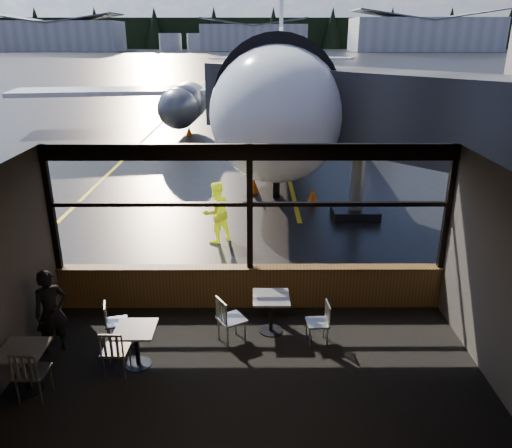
{
  "coord_description": "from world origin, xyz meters",
  "views": [
    {
      "loc": [
        0.08,
        -9.36,
        5.44
      ],
      "look_at": [
        0.13,
        1.0,
        1.5
      ],
      "focal_mm": 35.0,
      "sensor_mm": 36.0,
      "label": 1
    }
  ],
  "objects_px": {
    "chair_left_s": "(33,372)",
    "ground_crew": "(216,212)",
    "cone_extra": "(254,185)",
    "chair_mid_w": "(117,323)",
    "cone_wing": "(189,131)",
    "chair_near_e": "(317,323)",
    "airliner": "(280,27)",
    "chair_mid_s": "(116,350)",
    "jet_bridge": "(370,146)",
    "cone_nose": "(313,196)",
    "chair_near_w": "(232,320)",
    "cafe_table_mid": "(137,347)",
    "passenger": "(52,312)",
    "cafe_table_left": "(26,370)",
    "cafe_table_near": "(271,314)"
  },
  "relations": [
    {
      "from": "cone_wing",
      "to": "cone_extra",
      "type": "xyz_separation_m",
      "value": [
        3.74,
        -11.12,
        0.01
      ]
    },
    {
      "from": "jet_bridge",
      "to": "chair_mid_s",
      "type": "bearing_deg",
      "value": -127.12
    },
    {
      "from": "cafe_table_left",
      "to": "cone_wing",
      "type": "bearing_deg",
      "value": 90.14
    },
    {
      "from": "chair_near_e",
      "to": "cafe_table_left",
      "type": "bearing_deg",
      "value": 101.08
    },
    {
      "from": "airliner",
      "to": "chair_mid_w",
      "type": "bearing_deg",
      "value": -97.44
    },
    {
      "from": "cone_extra",
      "to": "cone_nose",
      "type": "bearing_deg",
      "value": -34.9
    },
    {
      "from": "chair_near_w",
      "to": "cone_wing",
      "type": "distance_m",
      "value": 20.96
    },
    {
      "from": "cafe_table_left",
      "to": "chair_left_s",
      "type": "bearing_deg",
      "value": -41.93
    },
    {
      "from": "cafe_table_mid",
      "to": "ground_crew",
      "type": "bearing_deg",
      "value": 80.08
    },
    {
      "from": "cafe_table_mid",
      "to": "chair_left_s",
      "type": "bearing_deg",
      "value": -150.64
    },
    {
      "from": "ground_crew",
      "to": "chair_near_e",
      "type": "bearing_deg",
      "value": 76.07
    },
    {
      "from": "chair_mid_s",
      "to": "ground_crew",
      "type": "bearing_deg",
      "value": 78.96
    },
    {
      "from": "cafe_table_near",
      "to": "cone_wing",
      "type": "xyz_separation_m",
      "value": [
        -4.06,
        20.34,
        -0.13
      ]
    },
    {
      "from": "cafe_table_mid",
      "to": "chair_near_e",
      "type": "distance_m",
      "value": 3.28
    },
    {
      "from": "chair_mid_s",
      "to": "jet_bridge",
      "type": "bearing_deg",
      "value": 54.34
    },
    {
      "from": "cafe_table_left",
      "to": "passenger",
      "type": "relative_size",
      "value": 0.49
    },
    {
      "from": "jet_bridge",
      "to": "cone_wing",
      "type": "relative_size",
      "value": 20.55
    },
    {
      "from": "jet_bridge",
      "to": "cafe_table_near",
      "type": "relative_size",
      "value": 13.71
    },
    {
      "from": "chair_near_e",
      "to": "chair_left_s",
      "type": "distance_m",
      "value": 4.9
    },
    {
      "from": "airliner",
      "to": "cone_wing",
      "type": "relative_size",
      "value": 75.03
    },
    {
      "from": "cafe_table_mid",
      "to": "chair_mid_s",
      "type": "height_order",
      "value": "chair_mid_s"
    },
    {
      "from": "ground_crew",
      "to": "cone_nose",
      "type": "bearing_deg",
      "value": -171.23
    },
    {
      "from": "cafe_table_near",
      "to": "cone_extra",
      "type": "xyz_separation_m",
      "value": [
        -0.32,
        9.22,
        -0.12
      ]
    },
    {
      "from": "ground_crew",
      "to": "airliner",
      "type": "bearing_deg",
      "value": -136.5
    },
    {
      "from": "chair_mid_s",
      "to": "chair_left_s",
      "type": "distance_m",
      "value": 1.3
    },
    {
      "from": "chair_near_e",
      "to": "chair_mid_w",
      "type": "xyz_separation_m",
      "value": [
        -3.75,
        0.05,
        -0.01
      ]
    },
    {
      "from": "ground_crew",
      "to": "cone_nose",
      "type": "relative_size",
      "value": 3.06
    },
    {
      "from": "chair_near_w",
      "to": "chair_mid_w",
      "type": "bearing_deg",
      "value": -121.16
    },
    {
      "from": "cafe_table_near",
      "to": "chair_left_s",
      "type": "xyz_separation_m",
      "value": [
        -3.81,
        -1.88,
        0.09
      ]
    },
    {
      "from": "chair_near_w",
      "to": "chair_mid_w",
      "type": "xyz_separation_m",
      "value": [
        -2.15,
        0.02,
        -0.07
      ]
    },
    {
      "from": "cafe_table_near",
      "to": "cafe_table_left",
      "type": "relative_size",
      "value": 0.98
    },
    {
      "from": "ground_crew",
      "to": "cone_nose",
      "type": "xyz_separation_m",
      "value": [
        3.05,
        3.24,
        -0.58
      ]
    },
    {
      "from": "cone_extra",
      "to": "chair_mid_w",
      "type": "bearing_deg",
      "value": -105.05
    },
    {
      "from": "chair_left_s",
      "to": "ground_crew",
      "type": "distance_m",
      "value": 6.92
    },
    {
      "from": "airliner",
      "to": "cone_extra",
      "type": "bearing_deg",
      "value": -93.82
    },
    {
      "from": "jet_bridge",
      "to": "chair_near_e",
      "type": "height_order",
      "value": "jet_bridge"
    },
    {
      "from": "ground_crew",
      "to": "cafe_table_left",
      "type": "bearing_deg",
      "value": 29.24
    },
    {
      "from": "chair_near_w",
      "to": "passenger",
      "type": "relative_size",
      "value": 0.6
    },
    {
      "from": "jet_bridge",
      "to": "cafe_table_left",
      "type": "distance_m",
      "value": 11.06
    },
    {
      "from": "jet_bridge",
      "to": "chair_near_w",
      "type": "height_order",
      "value": "jet_bridge"
    },
    {
      "from": "cone_wing",
      "to": "cone_extra",
      "type": "bearing_deg",
      "value": -71.41
    },
    {
      "from": "airliner",
      "to": "jet_bridge",
      "type": "xyz_separation_m",
      "value": [
        2.02,
        -15.09,
        -3.57
      ]
    },
    {
      "from": "jet_bridge",
      "to": "passenger",
      "type": "relative_size",
      "value": 6.59
    },
    {
      "from": "cafe_table_near",
      "to": "cafe_table_left",
      "type": "distance_m",
      "value": 4.36
    },
    {
      "from": "chair_left_s",
      "to": "passenger",
      "type": "height_order",
      "value": "passenger"
    },
    {
      "from": "cone_extra",
      "to": "cafe_table_left",
      "type": "bearing_deg",
      "value": -108.63
    },
    {
      "from": "chair_mid_s",
      "to": "chair_near_w",
      "type": "bearing_deg",
      "value": 26.78
    },
    {
      "from": "chair_near_e",
      "to": "cone_wing",
      "type": "height_order",
      "value": "chair_near_e"
    },
    {
      "from": "cafe_table_mid",
      "to": "jet_bridge",
      "type": "bearing_deg",
      "value": 53.66
    },
    {
      "from": "chair_near_e",
      "to": "chair_near_w",
      "type": "bearing_deg",
      "value": 84.71
    }
  ]
}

